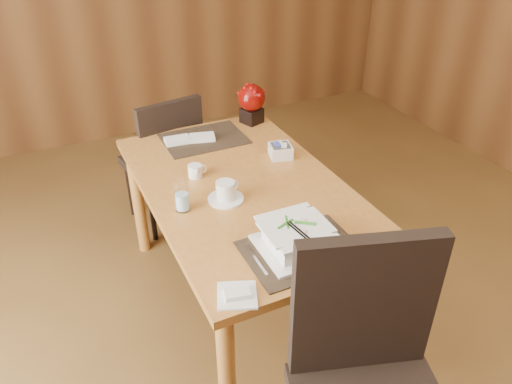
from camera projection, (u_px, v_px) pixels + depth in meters
name	position (u px, v px, depth m)	size (l,w,h in m)	color
ground	(299.00, 383.00, 2.32)	(6.00, 6.00, 0.00)	brown
dining_table	(245.00, 202.00, 2.43)	(0.90, 1.50, 0.75)	#BD7B34
placemat_near	(302.00, 251.00, 1.96)	(0.45, 0.33, 0.01)	black
placemat_far	(204.00, 139.00, 2.80)	(0.45, 0.33, 0.01)	black
soup_setting	(296.00, 238.00, 1.94)	(0.28, 0.28, 0.11)	white
coffee_cup	(226.00, 192.00, 2.25)	(0.16, 0.16, 0.09)	white
water_glass	(182.00, 195.00, 2.17)	(0.07, 0.07, 0.15)	silver
creamer_jug	(195.00, 171.00, 2.43)	(0.09, 0.09, 0.06)	white
sugar_caddy	(280.00, 151.00, 2.61)	(0.11, 0.11, 0.07)	white
berry_decor	(252.00, 101.00, 2.92)	(0.16, 0.16, 0.24)	black
napkins_far	(192.00, 139.00, 2.77)	(0.27, 0.10, 0.02)	white
bread_plate	(237.00, 295.00, 1.75)	(0.14, 0.14, 0.01)	white
near_chair	(370.00, 378.00, 1.63)	(0.63, 0.64, 1.09)	black
far_chair	(166.00, 156.00, 3.13)	(0.49, 0.49, 0.91)	black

